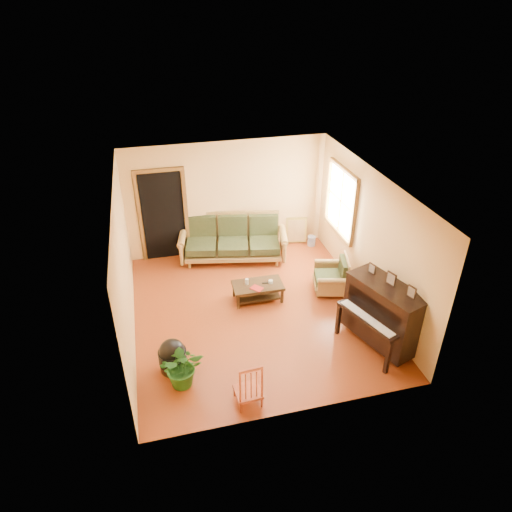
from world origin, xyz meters
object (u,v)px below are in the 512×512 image
object	(u,v)px
ceramic_crock	(311,241)
footstool	(173,359)
armchair	(330,274)
red_chair	(248,382)
sofa	(233,240)
piano	(383,315)
coffee_table	(258,292)
potted_plant	(183,366)

from	to	relation	value
ceramic_crock	footstool	bearing A→B (deg)	-137.07
armchair	ceramic_crock	size ratio (longest dim) A/B	3.17
red_chair	ceramic_crock	world-z (taller)	red_chair
sofa	piano	bearing A→B (deg)	-49.18
piano	armchair	bearing A→B (deg)	78.86
armchair	sofa	bearing A→B (deg)	149.50
piano	ceramic_crock	distance (m)	3.60
coffee_table	ceramic_crock	xyz separation A→B (m)	(1.80, 1.82, -0.06)
coffee_table	potted_plant	size ratio (longest dim) A/B	1.33
piano	ceramic_crock	size ratio (longest dim) A/B	5.68
sofa	coffee_table	distance (m)	1.69
footstool	red_chair	xyz separation A→B (m)	(1.02, -0.95, 0.19)
sofa	piano	distance (m)	3.90
sofa	red_chair	distance (m)	4.19
red_chair	potted_plant	world-z (taller)	red_chair
armchair	potted_plant	distance (m)	3.68
armchair	ceramic_crock	xyz separation A→B (m)	(0.29, 1.85, -0.26)
coffee_table	piano	xyz separation A→B (m)	(1.74, -1.75, 0.42)
red_chair	armchair	bearing A→B (deg)	42.87
piano	potted_plant	distance (m)	3.43
armchair	ceramic_crock	bearing A→B (deg)	96.08
piano	red_chair	xyz separation A→B (m)	(-2.53, -0.73, -0.19)
sofa	potted_plant	xyz separation A→B (m)	(-1.52, -3.55, -0.13)
piano	red_chair	distance (m)	2.64
footstool	ceramic_crock	world-z (taller)	footstool
piano	red_chair	size ratio (longest dim) A/B	1.66
footstool	sofa	bearing A→B (deg)	62.64
coffee_table	ceramic_crock	size ratio (longest dim) A/B	4.10
piano	red_chair	world-z (taller)	piano
armchair	footstool	xyz separation A→B (m)	(-3.31, -1.50, -0.16)
footstool	ceramic_crock	size ratio (longest dim) A/B	1.90
armchair	potted_plant	world-z (taller)	armchair
potted_plant	coffee_table	bearing A→B (deg)	48.51
armchair	piano	world-z (taller)	piano
footstool	red_chair	size ratio (longest dim) A/B	0.56
footstool	piano	bearing A→B (deg)	-3.55
coffee_table	footstool	size ratio (longest dim) A/B	2.16
piano	ceramic_crock	world-z (taller)	piano
footstool	potted_plant	world-z (taller)	potted_plant
sofa	red_chair	world-z (taller)	sofa
armchair	red_chair	bearing A→B (deg)	-117.96
sofa	armchair	xyz separation A→B (m)	(1.66, -1.69, -0.12)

